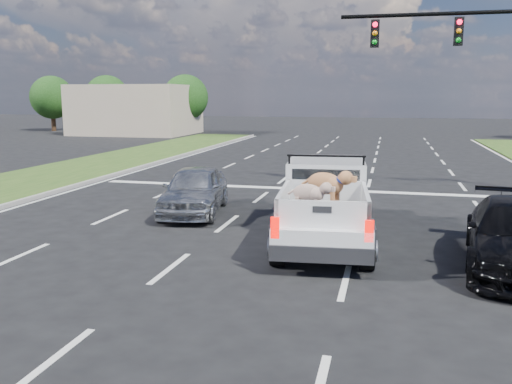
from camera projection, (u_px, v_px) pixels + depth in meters
ground at (254, 275)px, 10.50m from camera, size 160.00×160.00×0.00m
road_markings at (305, 208)px, 16.78m from camera, size 17.75×60.00×0.01m
curb_left at (38, 196)px, 18.35m from camera, size 0.15×60.00×0.14m
building_left at (136, 110)px, 49.23m from camera, size 10.00×8.00×4.40m
tree_far_a at (52, 97)px, 53.30m from camera, size 4.20×4.20×5.40m
tree_far_b at (107, 97)px, 51.89m from camera, size 4.20×4.20×5.40m
tree_far_c at (185, 98)px, 50.02m from camera, size 4.20×4.20×5.40m
pickup_truck at (325, 201)px, 12.95m from camera, size 2.48×5.65×2.06m
silver_sedan at (194, 190)px, 16.00m from camera, size 2.27×4.29×1.39m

